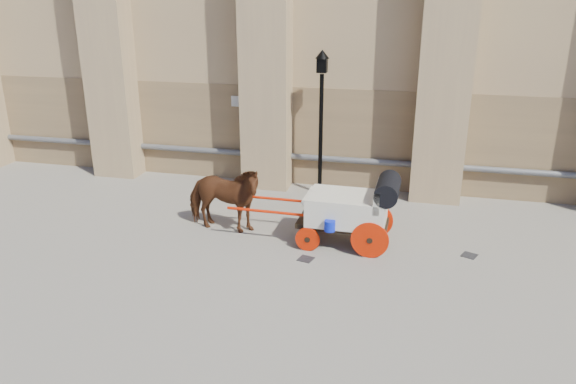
# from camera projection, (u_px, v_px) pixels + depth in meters

# --- Properties ---
(ground) EXTENTS (90.00, 90.00, 0.00)m
(ground) POSITION_uv_depth(u_px,v_px,m) (268.00, 236.00, 13.86)
(ground) COLOR slate
(ground) RESTS_ON ground
(horse) EXTENTS (2.13, 1.09, 1.74)m
(horse) POSITION_uv_depth(u_px,v_px,m) (223.00, 198.00, 13.85)
(horse) COLOR #5B3017
(horse) RESTS_ON ground
(carriage) EXTENTS (4.01, 1.43, 1.75)m
(carriage) POSITION_uv_depth(u_px,v_px,m) (353.00, 208.00, 13.07)
(carriage) COLOR black
(carriage) RESTS_ON ground
(street_lamp) EXTENTS (0.39, 0.39, 4.17)m
(street_lamp) POSITION_uv_depth(u_px,v_px,m) (321.00, 120.00, 15.93)
(street_lamp) COLOR black
(street_lamp) RESTS_ON ground
(drain_grate_near) EXTENTS (0.39, 0.39, 0.01)m
(drain_grate_near) POSITION_uv_depth(u_px,v_px,m) (306.00, 259.00, 12.65)
(drain_grate_near) COLOR black
(drain_grate_near) RESTS_ON ground
(drain_grate_far) EXTENTS (0.42, 0.42, 0.01)m
(drain_grate_far) POSITION_uv_depth(u_px,v_px,m) (469.00, 255.00, 12.82)
(drain_grate_far) COLOR black
(drain_grate_far) RESTS_ON ground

